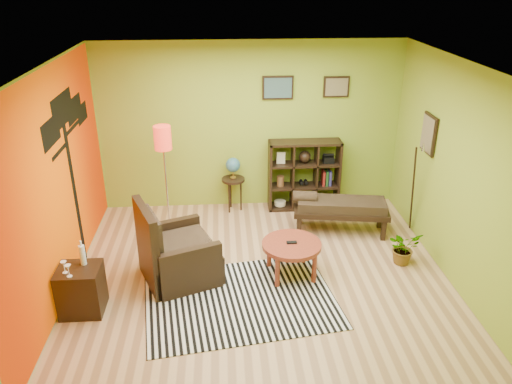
{
  "coord_description": "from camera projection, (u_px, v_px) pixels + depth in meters",
  "views": [
    {
      "loc": [
        -0.47,
        -5.7,
        3.81
      ],
      "look_at": [
        -0.03,
        0.4,
        1.05
      ],
      "focal_mm": 35.0,
      "sensor_mm": 36.0,
      "label": 1
    }
  ],
  "objects": [
    {
      "name": "cube_shelf",
      "position": [
        305.0,
        175.0,
        8.44
      ],
      "size": [
        1.2,
        0.35,
        1.2
      ],
      "color": "black",
      "rests_on": "ground"
    },
    {
      "name": "room_shell",
      "position": [
        253.0,
        149.0,
        6.04
      ],
      "size": [
        5.04,
        4.54,
        2.82
      ],
      "color": "olive",
      "rests_on": "ground"
    },
    {
      "name": "zebra_rug",
      "position": [
        240.0,
        299.0,
        6.26
      ],
      "size": [
        2.56,
        1.99,
        0.01
      ],
      "primitive_type": "cube",
      "rotation": [
        0.0,
        0.0,
        0.14
      ],
      "color": "silver",
      "rests_on": "ground"
    },
    {
      "name": "floor_lamp",
      "position": [
        163.0,
        148.0,
        7.27
      ],
      "size": [
        0.26,
        0.26,
        1.73
      ],
      "color": "silver",
      "rests_on": "ground"
    },
    {
      "name": "ground",
      "position": [
        260.0,
        274.0,
        6.78
      ],
      "size": [
        5.0,
        5.0,
        0.0
      ],
      "primitive_type": "plane",
      "color": "tan",
      "rests_on": "ground"
    },
    {
      "name": "bench",
      "position": [
        339.0,
        207.0,
        7.7
      ],
      "size": [
        1.51,
        0.74,
        0.67
      ],
      "color": "black",
      "rests_on": "ground"
    },
    {
      "name": "coffee_table",
      "position": [
        292.0,
        247.0,
        6.61
      ],
      "size": [
        0.79,
        0.79,
        0.5
      ],
      "color": "maroon",
      "rests_on": "ground"
    },
    {
      "name": "globe_table",
      "position": [
        233.0,
        171.0,
        8.29
      ],
      "size": [
        0.39,
        0.39,
        0.95
      ],
      "color": "black",
      "rests_on": "ground"
    },
    {
      "name": "potted_plant",
      "position": [
        403.0,
        251.0,
        6.98
      ],
      "size": [
        0.58,
        0.6,
        0.38
      ],
      "primitive_type": "imported",
      "rotation": [
        0.0,
        0.0,
        0.36
      ],
      "color": "#26661E",
      "rests_on": "ground"
    },
    {
      "name": "side_cabinet",
      "position": [
        81.0,
        289.0,
        5.95
      ],
      "size": [
        0.5,
        0.46,
        0.91
      ],
      "color": "black",
      "rests_on": "ground"
    },
    {
      "name": "armchair",
      "position": [
        175.0,
        256.0,
        6.56
      ],
      "size": [
        1.18,
        1.17,
        1.12
      ],
      "color": "black",
      "rests_on": "ground"
    }
  ]
}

